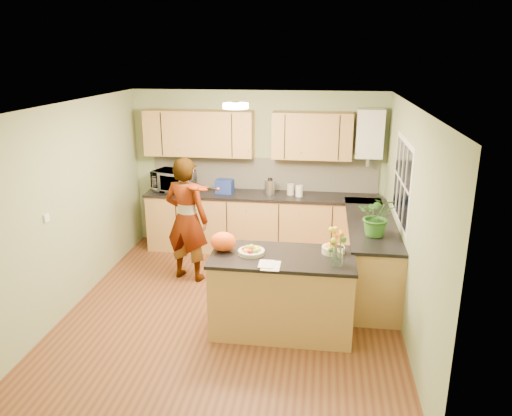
# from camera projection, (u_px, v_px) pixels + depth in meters

# --- Properties ---
(floor) EXTENTS (4.50, 4.50, 0.00)m
(floor) POSITION_uv_depth(u_px,v_px,m) (234.00, 308.00, 6.22)
(floor) COLOR #5C2F1A
(floor) RESTS_ON ground
(ceiling) EXTENTS (4.00, 4.50, 0.02)m
(ceiling) POSITION_uv_depth(u_px,v_px,m) (231.00, 105.00, 5.48)
(ceiling) COLOR white
(ceiling) RESTS_ON wall_back
(wall_back) EXTENTS (4.00, 0.02, 2.50)m
(wall_back) POSITION_uv_depth(u_px,v_px,m) (258.00, 170.00, 7.98)
(wall_back) COLOR #99AC7A
(wall_back) RESTS_ON floor
(wall_front) EXTENTS (4.00, 0.02, 2.50)m
(wall_front) POSITION_uv_depth(u_px,v_px,m) (178.00, 305.00, 3.72)
(wall_front) COLOR #99AC7A
(wall_front) RESTS_ON floor
(wall_left) EXTENTS (0.02, 4.50, 2.50)m
(wall_left) POSITION_uv_depth(u_px,v_px,m) (72.00, 206.00, 6.11)
(wall_left) COLOR #99AC7A
(wall_left) RESTS_ON floor
(wall_right) EXTENTS (0.02, 4.50, 2.50)m
(wall_right) POSITION_uv_depth(u_px,v_px,m) (408.00, 221.00, 5.59)
(wall_right) COLOR #99AC7A
(wall_right) RESTS_ON floor
(back_counter) EXTENTS (3.64, 0.62, 0.94)m
(back_counter) POSITION_uv_depth(u_px,v_px,m) (261.00, 222.00, 7.91)
(back_counter) COLOR tan
(back_counter) RESTS_ON floor
(right_counter) EXTENTS (0.62, 2.24, 0.94)m
(right_counter) POSITION_uv_depth(u_px,v_px,m) (370.00, 254.00, 6.67)
(right_counter) COLOR tan
(right_counter) RESTS_ON floor
(splashback) EXTENTS (3.60, 0.02, 0.52)m
(splashback) POSITION_uv_depth(u_px,v_px,m) (264.00, 174.00, 7.96)
(splashback) COLOR beige
(splashback) RESTS_ON back_counter
(upper_cabinets) EXTENTS (3.20, 0.34, 0.70)m
(upper_cabinets) POSITION_uv_depth(u_px,v_px,m) (245.00, 134.00, 7.66)
(upper_cabinets) COLOR tan
(upper_cabinets) RESTS_ON wall_back
(boiler) EXTENTS (0.40, 0.30, 0.86)m
(boiler) POSITION_uv_depth(u_px,v_px,m) (370.00, 134.00, 7.41)
(boiler) COLOR white
(boiler) RESTS_ON wall_back
(window_right) EXTENTS (0.01, 1.30, 1.05)m
(window_right) POSITION_uv_depth(u_px,v_px,m) (402.00, 181.00, 6.07)
(window_right) COLOR white
(window_right) RESTS_ON wall_right
(light_switch) EXTENTS (0.02, 0.09, 0.09)m
(light_switch) POSITION_uv_depth(u_px,v_px,m) (46.00, 218.00, 5.52)
(light_switch) COLOR white
(light_switch) RESTS_ON wall_left
(ceiling_lamp) EXTENTS (0.30, 0.30, 0.07)m
(ceiling_lamp) POSITION_uv_depth(u_px,v_px,m) (236.00, 106.00, 5.77)
(ceiling_lamp) COLOR #FFEABF
(ceiling_lamp) RESTS_ON ceiling
(peninsula_island) EXTENTS (1.59, 0.82, 0.91)m
(peninsula_island) POSITION_uv_depth(u_px,v_px,m) (282.00, 293.00, 5.63)
(peninsula_island) COLOR tan
(peninsula_island) RESTS_ON floor
(fruit_dish) EXTENTS (0.30, 0.30, 0.10)m
(fruit_dish) POSITION_uv_depth(u_px,v_px,m) (251.00, 250.00, 5.52)
(fruit_dish) COLOR beige
(fruit_dish) RESTS_ON peninsula_island
(orange_bowl) EXTENTS (0.25, 0.25, 0.15)m
(orange_bowl) POSITION_uv_depth(u_px,v_px,m) (333.00, 248.00, 5.54)
(orange_bowl) COLOR beige
(orange_bowl) RESTS_ON peninsula_island
(flower_vase) EXTENTS (0.24, 0.24, 0.45)m
(flower_vase) POSITION_uv_depth(u_px,v_px,m) (340.00, 238.00, 5.15)
(flower_vase) COLOR silver
(flower_vase) RESTS_ON peninsula_island
(orange_bag) EXTENTS (0.31, 0.26, 0.22)m
(orange_bag) POSITION_uv_depth(u_px,v_px,m) (223.00, 242.00, 5.59)
(orange_bag) COLOR #FF5515
(orange_bag) RESTS_ON peninsula_island
(papers) EXTENTS (0.19, 0.27, 0.01)m
(papers) POSITION_uv_depth(u_px,v_px,m) (271.00, 266.00, 5.22)
(papers) COLOR white
(papers) RESTS_ON peninsula_island
(violinist) EXTENTS (0.72, 0.57, 1.74)m
(violinist) POSITION_uv_depth(u_px,v_px,m) (187.00, 219.00, 6.81)
(violinist) COLOR tan
(violinist) RESTS_ON floor
(violin) EXTENTS (0.62, 0.54, 0.16)m
(violin) POSITION_uv_depth(u_px,v_px,m) (195.00, 187.00, 6.42)
(violin) COLOR #4B1804
(violin) RESTS_ON violinist
(microwave) EXTENTS (0.70, 0.58, 0.34)m
(microwave) POSITION_uv_depth(u_px,v_px,m) (174.00, 181.00, 7.88)
(microwave) COLOR white
(microwave) RESTS_ON back_counter
(blue_box) EXTENTS (0.28, 0.22, 0.21)m
(blue_box) POSITION_uv_depth(u_px,v_px,m) (225.00, 186.00, 7.81)
(blue_box) COLOR navy
(blue_box) RESTS_ON back_counter
(kettle) EXTENTS (0.16, 0.16, 0.31)m
(kettle) POSITION_uv_depth(u_px,v_px,m) (270.00, 186.00, 7.73)
(kettle) COLOR #BBBCC1
(kettle) RESTS_ON back_counter
(jar_cream) EXTENTS (0.14, 0.14, 0.17)m
(jar_cream) POSITION_uv_depth(u_px,v_px,m) (291.00, 189.00, 7.71)
(jar_cream) COLOR beige
(jar_cream) RESTS_ON back_counter
(jar_white) EXTENTS (0.13, 0.13, 0.17)m
(jar_white) POSITION_uv_depth(u_px,v_px,m) (299.00, 191.00, 7.62)
(jar_white) COLOR white
(jar_white) RESTS_ON back_counter
(potted_plant) EXTENTS (0.51, 0.46, 0.50)m
(potted_plant) POSITION_uv_depth(u_px,v_px,m) (378.00, 216.00, 5.93)
(potted_plant) COLOR #306B23
(potted_plant) RESTS_ON right_counter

